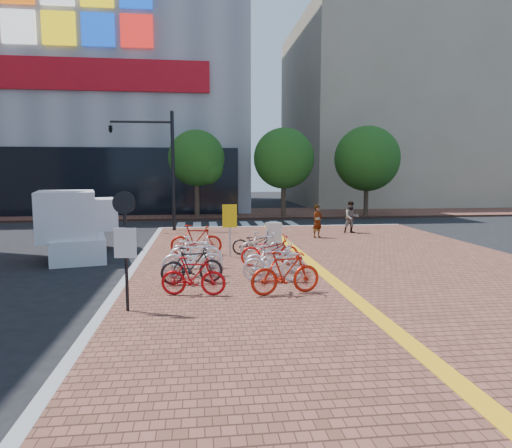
{
  "coord_description": "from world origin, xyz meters",
  "views": [
    {
      "loc": [
        -1.78,
        -13.89,
        3.29
      ],
      "look_at": [
        0.32,
        3.23,
        1.3
      ],
      "focal_mm": 32.0,
      "sensor_mm": 36.0,
      "label": 1
    }
  ],
  "objects": [
    {
      "name": "tactile_strip",
      "position": [
        2.0,
        -5.0,
        0.16
      ],
      "size": [
        0.4,
        34.0,
        0.01
      ],
      "primitive_type": "cube",
      "color": "#F6AC15",
      "rests_on": "sidewalk"
    },
    {
      "name": "bike_3",
      "position": [
        -1.96,
        0.9,
        0.68
      ],
      "size": [
        1.79,
        0.65,
        1.05
      ],
      "primitive_type": "imported",
      "rotation": [
        0.0,
        0.0,
        1.48
      ],
      "color": "white",
      "rests_on": "sidewalk"
    },
    {
      "name": "crosswalk",
      "position": [
        0.5,
        14.0,
        0.01
      ],
      "size": [
        7.5,
        4.0,
        0.01
      ],
      "color": "silver",
      "rests_on": "ground"
    },
    {
      "name": "bike_5",
      "position": [
        -1.95,
        3.22,
        0.73
      ],
      "size": [
        1.93,
        0.56,
        1.16
      ],
      "primitive_type": "imported",
      "rotation": [
        0.0,
        0.0,
        1.58
      ],
      "color": "#A4150B",
      "rests_on": "sidewalk"
    },
    {
      "name": "kerb_west",
      "position": [
        -4.0,
        -5.0,
        0.08
      ],
      "size": [
        0.25,
        34.0,
        0.15
      ],
      "primitive_type": "cube",
      "color": "gray",
      "rests_on": "ground"
    },
    {
      "name": "building_beige",
      "position": [
        18.0,
        32.0,
        9.0
      ],
      "size": [
        20.0,
        18.0,
        18.0
      ],
      "primitive_type": "cube",
      "color": "gray",
      "rests_on": "ground"
    },
    {
      "name": "ground",
      "position": [
        0.0,
        0.0,
        0.0
      ],
      "size": [
        120.0,
        120.0,
        0.0
      ],
      "primitive_type": "plane",
      "color": "black",
      "rests_on": "ground"
    },
    {
      "name": "bike_1",
      "position": [
        -2.04,
        -1.23,
        0.68
      ],
      "size": [
        1.8,
        0.72,
        1.05
      ],
      "primitive_type": "imported",
      "rotation": [
        0.0,
        0.0,
        1.71
      ],
      "color": "black",
      "rests_on": "sidewalk"
    },
    {
      "name": "bike_2",
      "position": [
        -2.03,
        -0.35,
        0.7
      ],
      "size": [
        1.87,
        0.65,
        1.11
      ],
      "primitive_type": "imported",
      "rotation": [
        0.0,
        0.0,
        1.64
      ],
      "color": "white",
      "rests_on": "sidewalk"
    },
    {
      "name": "bike_10",
      "position": [
        0.44,
        2.16,
        0.65
      ],
      "size": [
        1.68,
        0.52,
        1.0
      ],
      "primitive_type": "imported",
      "rotation": [
        0.0,
        0.0,
        1.54
      ],
      "color": "silver",
      "rests_on": "sidewalk"
    },
    {
      "name": "pedestrian_a",
      "position": [
        3.75,
        7.15,
        0.93
      ],
      "size": [
        0.68,
        0.62,
        1.56
      ],
      "primitive_type": "imported",
      "rotation": [
        0.0,
        0.0,
        0.55
      ],
      "color": "gray",
      "rests_on": "sidewalk"
    },
    {
      "name": "utility_box",
      "position": [
        0.98,
        3.14,
        0.75
      ],
      "size": [
        0.59,
        0.46,
        1.21
      ],
      "primitive_type": "cube",
      "rotation": [
        0.0,
        0.0,
        0.1
      ],
      "color": "silver",
      "rests_on": "sidewalk"
    },
    {
      "name": "bike_4",
      "position": [
        -2.02,
        2.24,
        0.58
      ],
      "size": [
        1.69,
        0.74,
        0.86
      ],
      "primitive_type": "imported",
      "rotation": [
        0.0,
        0.0,
        1.46
      ],
      "color": "silver",
      "rests_on": "sidewalk"
    },
    {
      "name": "bike_6",
      "position": [
        0.36,
        -2.62,
        0.71
      ],
      "size": [
        1.94,
        0.87,
        1.12
      ],
      "primitive_type": "imported",
      "rotation": [
        0.0,
        0.0,
        1.76
      ],
      "color": "#AA1B0C",
      "rests_on": "sidewalk"
    },
    {
      "name": "department_store",
      "position": [
        -15.99,
        31.95,
        13.98
      ],
      "size": [
        36.0,
        24.27,
        28.0
      ],
      "color": "gray",
      "rests_on": "ground"
    },
    {
      "name": "kerb_north",
      "position": [
        3.0,
        12.0,
        0.08
      ],
      "size": [
        14.0,
        0.25,
        0.15
      ],
      "primitive_type": "cube",
      "color": "gray",
      "rests_on": "ground"
    },
    {
      "name": "notice_sign",
      "position": [
        -3.45,
        -3.61,
        1.86
      ],
      "size": [
        0.5,
        0.13,
        2.71
      ],
      "color": "black",
      "rests_on": "sidewalk"
    },
    {
      "name": "pedestrian_b",
      "position": [
        5.9,
        8.58,
        0.96
      ],
      "size": [
        0.81,
        0.64,
        1.62
      ],
      "primitive_type": "imported",
      "rotation": [
        0.0,
        0.0,
        0.03
      ],
      "color": "#4A4D5D",
      "rests_on": "sidewalk"
    },
    {
      "name": "bike_11",
      "position": [
        0.27,
        3.07,
        0.61
      ],
      "size": [
        1.81,
        0.82,
        0.92
      ],
      "primitive_type": "imported",
      "rotation": [
        0.0,
        0.0,
        1.45
      ],
      "color": "black",
      "rests_on": "sidewalk"
    },
    {
      "name": "bike_0",
      "position": [
        -1.98,
        -2.45,
        0.65
      ],
      "size": [
        1.71,
        0.73,
        0.99
      ],
      "primitive_type": "imported",
      "rotation": [
        0.0,
        0.0,
        1.4
      ],
      "color": "#AF0C10",
      "rests_on": "sidewalk"
    },
    {
      "name": "bike_8",
      "position": [
        0.46,
        -0.22,
        0.64
      ],
      "size": [
        1.94,
        0.85,
        0.99
      ],
      "primitive_type": "imported",
      "rotation": [
        0.0,
        0.0,
        1.67
      ],
      "color": "white",
      "rests_on": "sidewalk"
    },
    {
      "name": "sidewalk",
      "position": [
        3.0,
        -5.0,
        0.07
      ],
      "size": [
        14.0,
        34.0,
        0.15
      ],
      "primitive_type": "cube",
      "color": "brown",
      "rests_on": "ground"
    },
    {
      "name": "bike_9",
      "position": [
        0.51,
        0.99,
        0.67
      ],
      "size": [
        2.0,
        0.8,
        1.03
      ],
      "primitive_type": "imported",
      "rotation": [
        0.0,
        0.0,
        1.63
      ],
      "color": "red",
      "rests_on": "sidewalk"
    },
    {
      "name": "yellow_sign",
      "position": [
        -0.72,
        2.69,
        1.5
      ],
      "size": [
        0.53,
        0.14,
        1.94
      ],
      "color": "#B7B7BC",
      "rests_on": "sidewalk"
    },
    {
      "name": "street_trees",
      "position": [
        5.04,
        17.45,
        4.1
      ],
      "size": [
        16.2,
        4.6,
        6.35
      ],
      "color": "#38281E",
      "rests_on": "far_sidewalk"
    },
    {
      "name": "bike_7",
      "position": [
        0.27,
        -1.28,
        0.69
      ],
      "size": [
        1.84,
        0.75,
        1.07
      ],
      "primitive_type": "imported",
      "rotation": [
        0.0,
        0.0,
        1.43
      ],
      "color": "silver",
      "rests_on": "sidewalk"
    },
    {
      "name": "box_truck",
      "position": [
        -6.5,
        4.29,
        1.21
      ],
      "size": [
        2.91,
        4.77,
        2.57
      ],
      "color": "silver",
      "rests_on": "ground"
    },
    {
      "name": "far_sidewalk",
      "position": [
        0.0,
        21.0,
        0.07
      ],
      "size": [
        70.0,
        8.0,
        0.15
      ],
      "primitive_type": "cube",
      "color": "brown",
      "rests_on": "ground"
    },
    {
      "name": "traffic_light_pole",
      "position": [
        -4.65,
        10.79,
        4.49
      ],
      "size": [
        3.38,
        1.3,
        6.29
      ],
      "color": "black",
      "rests_on": "sidewalk"
    }
  ]
}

